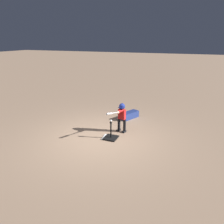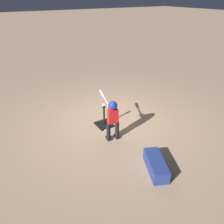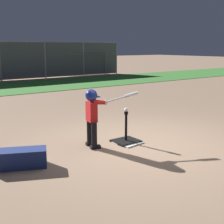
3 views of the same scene
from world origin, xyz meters
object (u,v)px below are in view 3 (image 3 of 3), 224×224
Objects in this scene: batting_tee at (126,139)px; baseball at (126,110)px; batter_child at (94,111)px; equipment_bag at (18,159)px; bleachers_right_center at (81,64)px.

batting_tee is 0.57m from baseball.
batting_tee is 8.10× the size of baseball.
equipment_bag is (-1.47, -0.16, -0.53)m from batter_child.
batting_tee is 0.21× the size of bleachers_right_center.
batter_child is at bearing -119.69° from bleachers_right_center.
batting_tee is 15.03m from bleachers_right_center.
bleachers_right_center is at bearing 62.68° from baseball.
bleachers_right_center is (7.54, 13.22, -0.01)m from batter_child.
baseball is at bearing 0.00° from batting_tee.
batter_child is at bearing 30.47° from equipment_bag.
baseball is (0.64, -0.13, -0.03)m from batter_child.
baseball is at bearing -117.32° from bleachers_right_center.
batting_tee is 0.89m from batter_child.
batting_tee is at bearing 25.08° from equipment_bag.
equipment_bag is (-9.01, -13.37, -0.52)m from bleachers_right_center.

